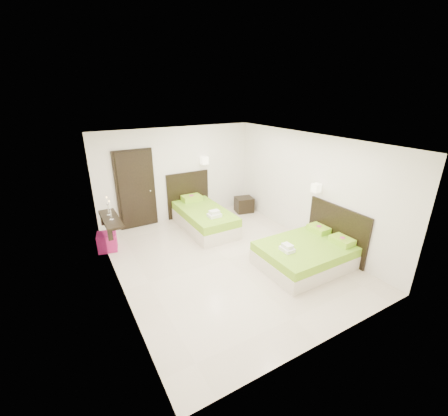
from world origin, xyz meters
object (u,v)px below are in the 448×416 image
bed_single (203,216)px  bed_double (308,252)px  nightstand (244,205)px  ottoman (107,242)px

bed_single → bed_double: 3.01m
bed_single → nightstand: 1.65m
bed_double → nightstand: bearing=81.2°
bed_single → ottoman: bearing=-179.9°
bed_double → ottoman: 4.55m
bed_double → ottoman: bearing=142.2°
nightstand → ottoman: (-4.09, -0.41, -0.02)m
bed_single → bed_double: (1.11, -2.79, -0.04)m
nightstand → ottoman: bearing=-161.5°
ottoman → bed_single: bearing=0.1°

